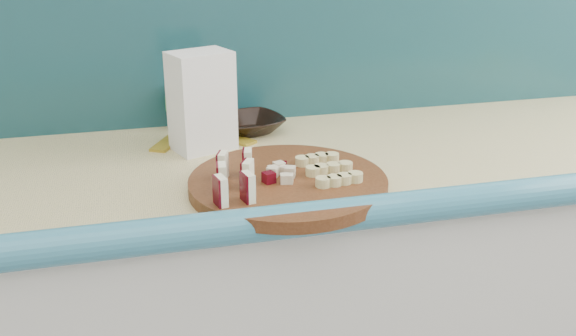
# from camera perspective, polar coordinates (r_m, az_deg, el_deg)

# --- Properties ---
(backsplash) EXTENTS (2.20, 0.02, 0.50)m
(backsplash) POSITION_cam_1_polar(r_m,az_deg,el_deg) (1.56, -5.52, 13.03)
(backsplash) COLOR teal
(backsplash) RESTS_ON kitchen_counter
(cutting_board) EXTENTS (0.40, 0.40, 0.02)m
(cutting_board) POSITION_cam_1_polar(r_m,az_deg,el_deg) (1.20, 0.00, -1.40)
(cutting_board) COLOR #42210E
(cutting_board) RESTS_ON kitchen_counter
(apple_wedges) EXTENTS (0.09, 0.15, 0.05)m
(apple_wedges) POSITION_cam_1_polar(r_m,az_deg,el_deg) (1.14, -4.78, -0.73)
(apple_wedges) COLOR #FFF8CB
(apple_wedges) RESTS_ON cutting_board
(apple_chunks) EXTENTS (0.06, 0.06, 0.02)m
(apple_chunks) POSITION_cam_1_polar(r_m,az_deg,el_deg) (1.18, -1.02, -0.63)
(apple_chunks) COLOR beige
(apple_chunks) RESTS_ON cutting_board
(banana_slices) EXTENTS (0.10, 0.15, 0.02)m
(banana_slices) POSITION_cam_1_polar(r_m,az_deg,el_deg) (1.22, 3.54, -0.05)
(banana_slices) COLOR #D6CA82
(banana_slices) RESTS_ON cutting_board
(brown_bowl) EXTENTS (0.19, 0.19, 0.04)m
(brown_bowl) POSITION_cam_1_polar(r_m,az_deg,el_deg) (1.52, -3.42, 3.90)
(brown_bowl) COLOR black
(brown_bowl) RESTS_ON kitchen_counter
(flour_bag) EXTENTS (0.15, 0.13, 0.21)m
(flour_bag) POSITION_cam_1_polar(r_m,az_deg,el_deg) (1.40, -7.69, 5.89)
(flour_bag) COLOR white
(flour_bag) RESTS_ON kitchen_counter
(canister) EXTENTS (0.06, 0.06, 0.10)m
(canister) POSITION_cam_1_polar(r_m,az_deg,el_deg) (1.56, -9.66, 5.49)
(canister) COLOR white
(canister) RESTS_ON kitchen_counter
(banana_peel) EXTENTS (0.24, 0.20, 0.01)m
(banana_peel) POSITION_cam_1_polar(r_m,az_deg,el_deg) (1.50, -7.92, 2.82)
(banana_peel) COLOR gold
(banana_peel) RESTS_ON kitchen_counter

